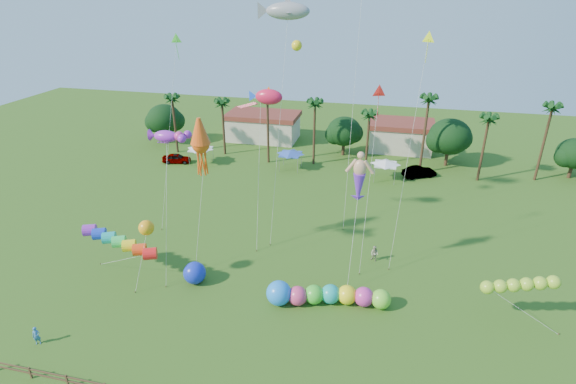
% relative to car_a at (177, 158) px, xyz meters
% --- Properties ---
extents(ground, '(160.00, 160.00, 0.00)m').
position_rel_car_a_xyz_m(ground, '(23.92, -35.45, -0.74)').
color(ground, '#285116').
rests_on(ground, ground).
extents(tree_line, '(69.46, 8.91, 11.00)m').
position_rel_car_a_xyz_m(tree_line, '(27.48, 8.55, 3.53)').
color(tree_line, '#3A2819').
rests_on(tree_line, ground).
extents(buildings_row, '(35.00, 7.00, 4.00)m').
position_rel_car_a_xyz_m(buildings_row, '(20.83, 14.55, 1.26)').
color(buildings_row, beige).
rests_on(buildings_row, ground).
extents(tent_row, '(31.00, 4.00, 0.60)m').
position_rel_car_a_xyz_m(tent_row, '(17.92, 0.89, 2.01)').
color(tent_row, white).
rests_on(tent_row, ground).
extents(car_a, '(4.62, 2.61, 1.48)m').
position_rel_car_a_xyz_m(car_a, '(0.00, 0.00, 0.00)').
color(car_a, '#4C4C54').
rests_on(car_a, ground).
extents(car_b, '(5.06, 3.76, 1.59)m').
position_rel_car_a_xyz_m(car_b, '(36.77, 2.79, 0.05)').
color(car_b, '#4C4C54').
rests_on(car_b, ground).
extents(spectator_a, '(0.68, 0.57, 1.58)m').
position_rel_car_a_xyz_m(spectator_a, '(6.97, -38.44, 0.05)').
color(spectator_a, '#316BAC').
rests_on(spectator_a, ground).
extents(spectator_b, '(1.02, 0.95, 1.67)m').
position_rel_car_a_xyz_m(spectator_b, '(31.76, -20.71, 0.09)').
color(spectator_b, '#9D9C83').
rests_on(spectator_b, ground).
extents(caterpillar_inflatable, '(10.85, 3.66, 2.21)m').
position_rel_car_a_xyz_m(caterpillar_inflatable, '(27.82, -28.57, 0.18)').
color(caterpillar_inflatable, '#D73873').
rests_on(caterpillar_inflatable, ground).
extents(blue_ball, '(2.10, 2.10, 2.10)m').
position_rel_car_a_xyz_m(blue_ball, '(15.62, -28.23, 0.31)').
color(blue_ball, '#162CCC').
rests_on(blue_ball, ground).
extents(rainbow_tube, '(9.15, 3.41, 4.09)m').
position_rel_car_a_xyz_m(rainbow_tube, '(10.16, -29.64, 2.79)').
color(rainbow_tube, red).
rests_on(rainbow_tube, ground).
extents(green_worm, '(8.92, 1.77, 3.94)m').
position_rel_car_a_xyz_m(green_worm, '(40.95, -27.54, 2.53)').
color(green_worm, '#98CD2D').
rests_on(green_worm, ground).
extents(orange_ball_kite, '(1.76, 2.49, 6.64)m').
position_rel_car_a_xyz_m(orange_ball_kite, '(11.94, -29.23, 5.20)').
color(orange_ball_kite, '#F89F14').
rests_on(orange_ball_kite, ground).
extents(merman_kite, '(2.09, 4.31, 11.89)m').
position_rel_car_a_xyz_m(merman_kite, '(29.83, -22.82, 8.90)').
color(merman_kite, tan).
rests_on(merman_kite, ground).
extents(fish_kite, '(4.32, 5.63, 16.16)m').
position_rel_car_a_xyz_m(fish_kite, '(19.99, -17.13, 14.54)').
color(fish_kite, '#E61943').
rests_on(fish_kite, ground).
extents(shark_kite, '(6.10, 7.39, 24.16)m').
position_rel_car_a_xyz_m(shark_kite, '(21.29, -14.43, 22.37)').
color(shark_kite, gray).
rests_on(shark_kite, ground).
extents(squid_kite, '(2.47, 5.06, 14.47)m').
position_rel_car_a_xyz_m(squid_kite, '(14.85, -22.85, 11.03)').
color(squid_kite, '#E95113').
rests_on(squid_kite, ground).
extents(lobster_kite, '(4.06, 4.80, 14.24)m').
position_rel_car_a_xyz_m(lobster_kite, '(13.19, -26.15, 12.76)').
color(lobster_kite, purple).
rests_on(lobster_kite, ground).
extents(delta_kite_red, '(1.40, 4.39, 17.47)m').
position_rel_car_a_xyz_m(delta_kite_red, '(30.81, -19.45, 15.86)').
color(delta_kite_red, red).
rests_on(delta_kite_red, ground).
extents(delta_kite_yellow, '(1.87, 3.74, 21.95)m').
position_rel_car_a_xyz_m(delta_kite_yellow, '(34.46, -18.70, 20.21)').
color(delta_kite_yellow, '#DEFE19').
rests_on(delta_kite_yellow, ground).
extents(delta_kite_green, '(2.49, 5.04, 20.91)m').
position_rel_car_a_xyz_m(delta_kite_green, '(9.59, -15.33, 19.21)').
color(delta_kite_green, '#4AED37').
rests_on(delta_kite_green, ground).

